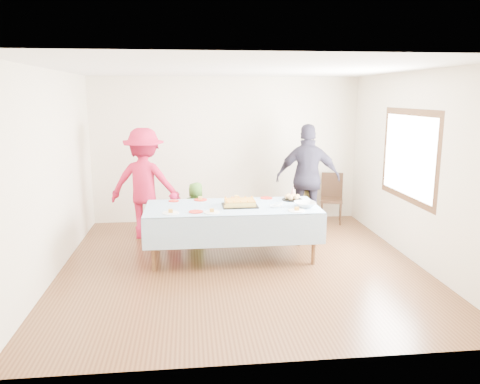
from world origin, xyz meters
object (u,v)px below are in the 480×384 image
Objects in this scene: birthday_cake at (240,203)px; adult_left at (145,184)px; dining_chair at (332,195)px; party_table at (232,210)px.

birthday_cake is 1.88m from adult_left.
dining_chair is at bearing -158.77° from adult_left.
adult_left is at bearing 140.99° from birthday_cake.
adult_left is (-3.41, -0.63, 0.41)m from dining_chair.
dining_chair is (2.06, 1.80, -0.21)m from party_table.
party_table is at bearing 149.69° from adult_left.
party_table is 1.36× the size of adult_left.
birthday_cake is at bearing 151.82° from adult_left.
birthday_cake is at bearing -2.93° from party_table.
dining_chair is 0.50× the size of adult_left.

